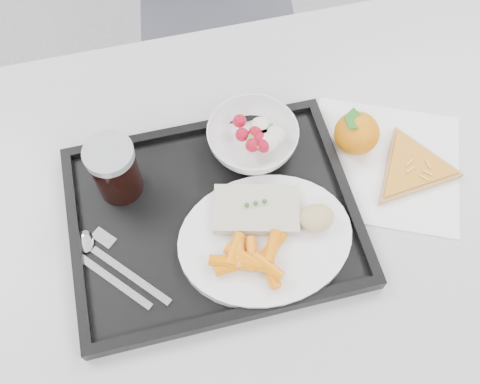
{
  "coord_description": "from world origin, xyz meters",
  "views": [
    {
      "loc": [
        -0.12,
        -0.08,
        1.53
      ],
      "look_at": [
        -0.02,
        0.32,
        0.77
      ],
      "focal_mm": 40.0,
      "sensor_mm": 36.0,
      "label": 1
    }
  ],
  "objects_px": {
    "salad_bowl": "(252,138)",
    "tangerine": "(357,133)",
    "tray": "(213,217)",
    "table": "(253,222)",
    "dinner_plate": "(265,239)",
    "pizza_slice": "(412,168)",
    "cola_glass": "(115,169)"
  },
  "relations": [
    {
      "from": "salad_bowl",
      "to": "dinner_plate",
      "type": "bearing_deg",
      "value": -98.03
    },
    {
      "from": "cola_glass",
      "to": "tangerine",
      "type": "xyz_separation_m",
      "value": [
        0.4,
        -0.0,
        -0.04
      ]
    },
    {
      "from": "dinner_plate",
      "to": "salad_bowl",
      "type": "bearing_deg",
      "value": 81.97
    },
    {
      "from": "table",
      "to": "cola_glass",
      "type": "height_order",
      "value": "cola_glass"
    },
    {
      "from": "dinner_plate",
      "to": "cola_glass",
      "type": "bearing_deg",
      "value": 143.51
    },
    {
      "from": "dinner_plate",
      "to": "tangerine",
      "type": "bearing_deg",
      "value": 36.22
    },
    {
      "from": "salad_bowl",
      "to": "cola_glass",
      "type": "distance_m",
      "value": 0.23
    },
    {
      "from": "tray",
      "to": "pizza_slice",
      "type": "height_order",
      "value": "tray"
    },
    {
      "from": "dinner_plate",
      "to": "tray",
      "type": "bearing_deg",
      "value": 137.02
    },
    {
      "from": "tray",
      "to": "dinner_plate",
      "type": "distance_m",
      "value": 0.09
    },
    {
      "from": "table",
      "to": "salad_bowl",
      "type": "height_order",
      "value": "salad_bowl"
    },
    {
      "from": "tangerine",
      "to": "pizza_slice",
      "type": "relative_size",
      "value": 0.34
    },
    {
      "from": "dinner_plate",
      "to": "pizza_slice",
      "type": "distance_m",
      "value": 0.29
    },
    {
      "from": "cola_glass",
      "to": "dinner_plate",
      "type": "bearing_deg",
      "value": -36.49
    },
    {
      "from": "salad_bowl",
      "to": "pizza_slice",
      "type": "bearing_deg",
      "value": -22.45
    },
    {
      "from": "salad_bowl",
      "to": "tangerine",
      "type": "xyz_separation_m",
      "value": [
        0.17,
        -0.03,
        -0.0
      ]
    },
    {
      "from": "table",
      "to": "pizza_slice",
      "type": "relative_size",
      "value": 4.66
    },
    {
      "from": "tangerine",
      "to": "pizza_slice",
      "type": "height_order",
      "value": "tangerine"
    },
    {
      "from": "cola_glass",
      "to": "pizza_slice",
      "type": "xyz_separation_m",
      "value": [
        0.48,
        -0.08,
        -0.06
      ]
    },
    {
      "from": "salad_bowl",
      "to": "pizza_slice",
      "type": "distance_m",
      "value": 0.27
    },
    {
      "from": "tray",
      "to": "tangerine",
      "type": "xyz_separation_m",
      "value": [
        0.27,
        0.08,
        0.03
      ]
    },
    {
      "from": "table",
      "to": "tangerine",
      "type": "height_order",
      "value": "tangerine"
    },
    {
      "from": "table",
      "to": "cola_glass",
      "type": "xyz_separation_m",
      "value": [
        -0.2,
        0.08,
        0.14
      ]
    },
    {
      "from": "cola_glass",
      "to": "tangerine",
      "type": "bearing_deg",
      "value": -0.64
    },
    {
      "from": "cola_glass",
      "to": "salad_bowl",
      "type": "bearing_deg",
      "value": 6.39
    },
    {
      "from": "cola_glass",
      "to": "tangerine",
      "type": "height_order",
      "value": "cola_glass"
    },
    {
      "from": "tray",
      "to": "dinner_plate",
      "type": "bearing_deg",
      "value": -42.98
    },
    {
      "from": "table",
      "to": "tray",
      "type": "relative_size",
      "value": 2.67
    },
    {
      "from": "table",
      "to": "dinner_plate",
      "type": "bearing_deg",
      "value": -91.03
    },
    {
      "from": "table",
      "to": "dinner_plate",
      "type": "distance_m",
      "value": 0.12
    },
    {
      "from": "tangerine",
      "to": "table",
      "type": "bearing_deg",
      "value": -159.55
    },
    {
      "from": "table",
      "to": "tray",
      "type": "height_order",
      "value": "tray"
    }
  ]
}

